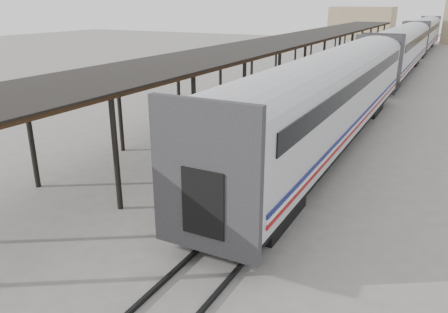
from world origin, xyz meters
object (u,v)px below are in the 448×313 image
object	(u,v)px
baggage_cart	(199,189)
luggage_tug	(303,92)
pedestrian	(252,107)
porter	(194,163)

from	to	relation	value
baggage_cart	luggage_tug	size ratio (longest dim) A/B	1.55
luggage_tug	pedestrian	xyz separation A→B (m)	(-0.72, -7.32, 0.35)
baggage_cart	pedestrian	distance (m)	11.47
baggage_cart	porter	distance (m)	1.38
luggage_tug	baggage_cart	bearing A→B (deg)	-92.60
pedestrian	baggage_cart	bearing A→B (deg)	116.21
luggage_tug	pedestrian	size ratio (longest dim) A/B	0.86
porter	baggage_cart	bearing A→B (deg)	40.93
luggage_tug	porter	world-z (taller)	porter
porter	luggage_tug	bearing A→B (deg)	29.42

